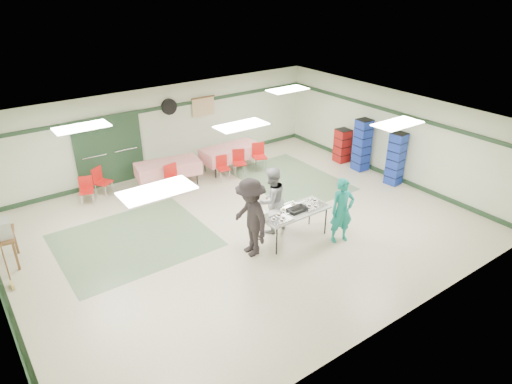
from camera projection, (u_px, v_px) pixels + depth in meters
floor at (243, 227)px, 11.58m from camera, size 11.00×11.00×0.00m
ceiling at (241, 125)px, 10.39m from camera, size 11.00×11.00×0.00m
wall_back at (161, 130)px, 14.26m from camera, size 11.00×0.00×11.00m
wall_front at (392, 268)px, 7.71m from camera, size 11.00×0.00×11.00m
wall_right at (392, 134)px, 13.86m from camera, size 0.00×9.00×9.00m
trim_back at (160, 108)px, 13.92m from camera, size 11.00×0.06×0.10m
baseboard_back at (165, 168)px, 14.81m from camera, size 11.00×0.06×0.12m
baseboard_left at (6, 310)px, 8.69m from camera, size 0.06×9.00×0.12m
trim_right at (394, 112)px, 13.54m from camera, size 0.06×9.00×0.10m
baseboard_right at (386, 173)px, 14.42m from camera, size 0.06×9.00×0.12m
green_patch_a at (134, 240)px, 11.00m from camera, size 3.50×3.00×0.01m
green_patch_b at (290, 179)px, 14.14m from camera, size 2.50×3.50×0.01m
double_door_left at (93, 154)px, 13.19m from camera, size 0.90×0.06×2.10m
double_door_right at (125, 148)px, 13.69m from camera, size 0.90×0.06×2.10m
door_frame at (110, 151)px, 13.43m from camera, size 2.00×0.03×2.15m
wall_fan at (169, 107)px, 14.06m from camera, size 0.50×0.10×0.50m
scroll_banner at (203, 107)px, 14.78m from camera, size 0.80×0.02×0.60m
serving_table at (295, 213)px, 10.77m from camera, size 1.77×0.73×0.76m
sheet_tray_right at (312, 205)px, 10.98m from camera, size 0.63×0.48×0.02m
sheet_tray_mid at (290, 208)px, 10.83m from camera, size 0.57×0.44×0.02m
sheet_tray_left at (280, 219)px, 10.36m from camera, size 0.54×0.41×0.02m
baking_pan at (297, 209)px, 10.73m from camera, size 0.47×0.29×0.08m
foam_box_stack at (262, 216)px, 10.31m from camera, size 0.23×0.21×0.21m
volunteer_teal at (342, 211)px, 10.66m from camera, size 0.68×0.54×1.61m
volunteer_grey at (271, 200)px, 11.05m from camera, size 0.87×0.71×1.69m
volunteer_dark at (251, 218)px, 10.11m from camera, size 0.81×1.27×1.86m
dining_table_a at (230, 152)px, 14.66m from camera, size 1.93×0.91×0.77m
dining_table_b at (168, 168)px, 13.51m from camera, size 1.97×1.11×0.77m
chair_a at (239, 160)px, 14.23m from camera, size 0.52×0.52×0.84m
chair_b at (222, 165)px, 13.93m from camera, size 0.43×0.43×0.78m
chair_c at (259, 154)px, 14.63m from camera, size 0.53×0.53×0.89m
chair_d at (173, 176)px, 13.04m from camera, size 0.48×0.48×0.90m
chair_loose_a at (100, 179)px, 12.88m from camera, size 0.57×0.57×0.88m
chair_loose_b at (86, 188)px, 12.52m from camera, size 0.47×0.47×0.78m
crate_stack_blue_a at (362, 145)px, 14.49m from camera, size 0.46×0.46×1.68m
crate_stack_red at (342, 146)px, 15.22m from camera, size 0.47×0.47×1.13m
crate_stack_blue_b at (396, 159)px, 13.53m from camera, size 0.45×0.45×1.61m
printer_table at (1, 239)px, 9.85m from camera, size 0.68×0.93×0.74m
broom at (4, 258)px, 9.13m from camera, size 0.05×0.21×1.31m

